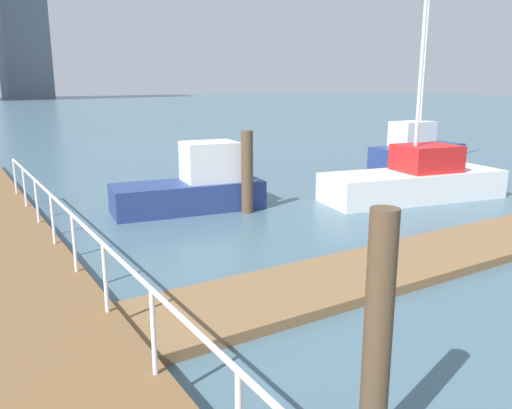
% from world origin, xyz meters
% --- Properties ---
extents(ground_plane, '(300.00, 300.00, 0.00)m').
position_xyz_m(ground_plane, '(0.00, 20.00, 0.00)').
color(ground_plane, '#476675').
extents(floating_dock, '(15.38, 2.00, 0.18)m').
position_xyz_m(floating_dock, '(4.19, 11.64, 0.09)').
color(floating_dock, olive).
rests_on(floating_dock, ground_plane).
extents(boardwalk_railing, '(0.06, 25.36, 1.08)m').
position_xyz_m(boardwalk_railing, '(-3.15, 8.95, 1.26)').
color(boardwalk_railing, white).
rests_on(boardwalk_railing, boardwalk).
extents(dock_piling_0, '(0.34, 0.34, 2.38)m').
position_xyz_m(dock_piling_0, '(2.45, 17.25, 1.19)').
color(dock_piling_0, brown).
rests_on(dock_piling_0, ground_plane).
extents(dock_piling_3, '(0.28, 0.28, 2.57)m').
position_xyz_m(dock_piling_3, '(-1.58, 8.02, 1.29)').
color(dock_piling_3, brown).
rests_on(dock_piling_3, ground_plane).
extents(moored_boat_1, '(4.69, 1.44, 8.52)m').
position_xyz_m(moored_boat_1, '(12.93, 20.21, 0.81)').
color(moored_boat_1, navy).
rests_on(moored_boat_1, ground_plane).
extents(moored_boat_3, '(4.58, 2.20, 2.00)m').
position_xyz_m(moored_boat_3, '(1.29, 18.37, 0.70)').
color(moored_boat_3, navy).
rests_on(moored_boat_3, ground_plane).
extents(moored_boat_5, '(6.29, 2.99, 7.81)m').
position_xyz_m(moored_boat_5, '(7.98, 15.90, 0.65)').
color(moored_boat_5, white).
rests_on(moored_boat_5, ground_plane).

